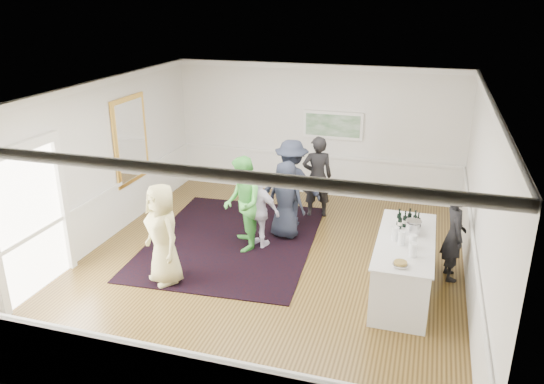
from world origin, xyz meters
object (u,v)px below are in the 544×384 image
(bartender, at_px, (454,235))
(guest_navy, at_px, (286,200))
(guest_lilac, at_px, (259,211))
(guest_tan, at_px, (163,234))
(guest_green, at_px, (242,204))
(nut_bowl, at_px, (400,264))
(guest_dark_a, at_px, (291,184))
(guest_dark_b, at_px, (317,177))
(serving_table, at_px, (403,266))
(ice_bucket, at_px, (413,228))

(bartender, xyz_separation_m, guest_navy, (-3.23, 0.79, -0.00))
(guest_lilac, relative_size, guest_navy, 0.95)
(guest_tan, height_order, guest_green, guest_green)
(nut_bowl, bearing_deg, guest_dark_a, 128.47)
(guest_dark_b, relative_size, nut_bowl, 7.53)
(guest_green, distance_m, guest_dark_a, 1.48)
(bartender, height_order, guest_navy, bartender)
(serving_table, relative_size, guest_navy, 1.49)
(guest_green, relative_size, ice_bucket, 7.15)
(nut_bowl, bearing_deg, serving_table, 88.50)
(guest_dark_a, bearing_deg, ice_bucket, 138.96)
(serving_table, bearing_deg, guest_tan, -168.40)
(serving_table, distance_m, guest_green, 3.24)
(guest_dark_b, bearing_deg, bartender, 124.72)
(bartender, bearing_deg, guest_dark_b, 42.41)
(serving_table, height_order, bartender, bartender)
(bartender, distance_m, guest_tan, 4.99)
(guest_dark_b, bearing_deg, guest_lilac, 48.80)
(guest_tan, xyz_separation_m, nut_bowl, (3.94, -0.15, 0.12))
(serving_table, relative_size, guest_dark_b, 1.31)
(guest_dark_b, bearing_deg, nut_bowl, 98.99)
(serving_table, bearing_deg, guest_lilac, 161.44)
(guest_green, bearing_deg, nut_bowl, 37.01)
(guest_tan, distance_m, guest_green, 1.82)
(guest_tan, xyz_separation_m, guest_lilac, (1.14, 1.76, -0.13))
(guest_dark_b, relative_size, guest_navy, 1.14)
(guest_green, bearing_deg, guest_navy, 115.34)
(guest_dark_a, bearing_deg, serving_table, 134.81)
(guest_navy, bearing_deg, serving_table, 160.30)
(guest_tan, distance_m, guest_dark_b, 4.09)
(serving_table, height_order, guest_dark_b, guest_dark_b)
(nut_bowl, bearing_deg, guest_dark_b, 118.57)
(ice_bucket, bearing_deg, serving_table, -111.77)
(serving_table, height_order, guest_navy, guest_navy)
(guest_green, bearing_deg, bartender, 66.15)
(bartender, bearing_deg, serving_table, 122.53)
(bartender, height_order, guest_lilac, bartender)
(guest_navy, distance_m, nut_bowl, 3.50)
(guest_lilac, distance_m, ice_bucket, 3.02)
(guest_green, height_order, ice_bucket, guest_green)
(bartender, xyz_separation_m, guest_dark_a, (-3.27, 1.38, 0.14))
(guest_tan, xyz_separation_m, guest_navy, (1.51, 2.36, -0.09))
(nut_bowl, bearing_deg, guest_lilac, 145.71)
(guest_tan, relative_size, guest_navy, 1.11)
(guest_green, bearing_deg, ice_bucket, 56.59)
(serving_table, xyz_separation_m, ice_bucket, (0.09, 0.23, 0.60))
(guest_tan, relative_size, guest_dark_b, 0.97)
(serving_table, relative_size, nut_bowl, 9.86)
(bartender, height_order, ice_bucket, bartender)
(guest_dark_b, distance_m, ice_bucket, 3.39)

